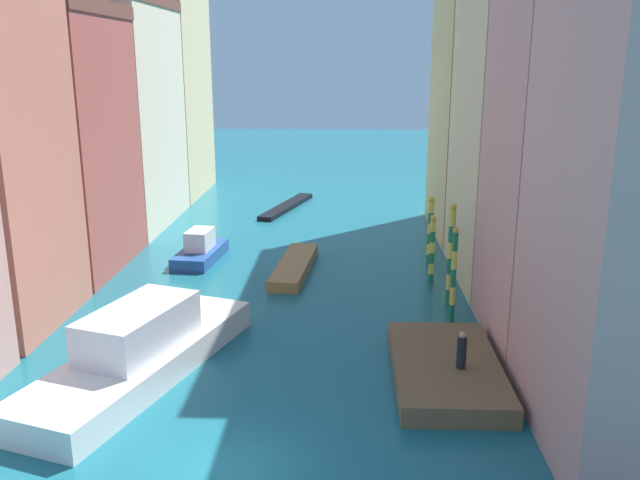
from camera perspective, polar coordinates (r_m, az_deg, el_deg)
name	(u,v)px	position (r m, az deg, el deg)	size (l,w,h in m)	color
ground_plane	(293,247)	(43.38, -2.31, -0.62)	(154.00, 154.00, 0.00)	#196070
building_left_2	(44,140)	(40.94, -22.49, 7.93)	(8.14, 9.70, 14.83)	#B25147
building_left_3	(110,114)	(50.90, -17.50, 10.24)	(8.14, 12.13, 16.03)	beige
building_left_4	(154,73)	(61.96, -14.02, 13.70)	(8.14, 11.22, 21.38)	beige
building_right_1	(602,119)	(29.21, 22.94, 9.53)	(8.14, 7.47, 18.98)	tan
building_right_2	(544,73)	(37.36, 18.59, 13.40)	(8.14, 9.73, 22.24)	beige
building_right_3	(500,73)	(47.42, 15.11, 13.60)	(8.14, 10.57, 21.80)	#DBB77A
waterfront_dock	(446,369)	(26.31, 10.71, -10.76)	(3.96, 7.47, 0.76)	brown
person_on_dock	(462,351)	(25.33, 12.01, -9.28)	(0.36, 0.36, 1.44)	black
mooring_pole_0	(453,274)	(31.03, 11.33, -2.91)	(0.28, 0.28, 4.53)	#197247
mooring_pole_1	(451,254)	(33.10, 11.11, -1.18)	(0.35, 0.35, 5.14)	#197247
mooring_pole_2	(432,249)	(36.21, 9.55, -0.78)	(0.32, 0.32, 3.83)	#197247
mooring_pole_3	(430,230)	(39.65, 9.41, 0.84)	(0.37, 0.37, 4.12)	#197247
vaporetto_white	(140,351)	(26.83, -15.09, -9.11)	(6.98, 12.36, 2.74)	white
gondola_black	(287,206)	(54.80, -2.85, 2.90)	(3.73, 9.72, 0.36)	black
motorboat_0	(200,250)	(40.96, -10.19, -0.85)	(2.62, 5.32, 1.91)	#234C93
motorboat_1	(294,266)	(38.41, -2.20, -2.24)	(2.36, 7.91, 0.60)	olive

